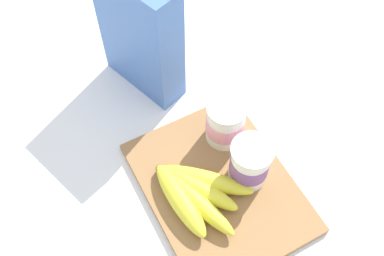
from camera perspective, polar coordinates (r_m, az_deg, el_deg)
The scene contains 6 objects.
ground_plane at distance 0.85m, azimuth 3.36°, elevation -7.63°, with size 2.40×2.40×0.00m, color white.
cutting_board at distance 0.84m, azimuth 3.39°, elevation -7.41°, with size 0.33×0.25×0.02m, color olive.
cereal_box at distance 0.89m, azimuth -6.54°, elevation 11.69°, with size 0.18×0.06×0.27m, color #4770B7.
yogurt_cup_front at distance 0.85m, azimuth 4.21°, elevation 0.70°, with size 0.07×0.07×0.09m.
yogurt_cup_back at distance 0.81m, azimuth 7.27°, elevation -4.41°, with size 0.08×0.08×0.10m.
banana_bunch at distance 0.81m, azimuth 0.33°, elevation -8.16°, with size 0.19×0.16×0.04m.
Camera 1 is at (0.29, -0.21, 0.77)m, focal length 42.40 mm.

